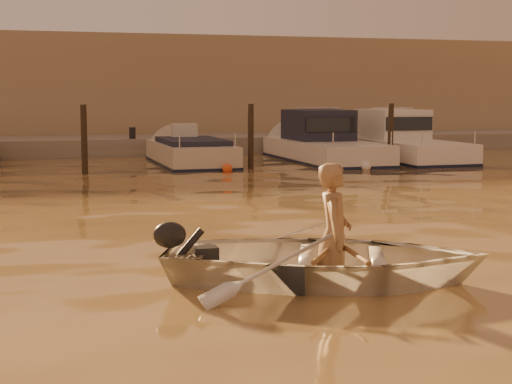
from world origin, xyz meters
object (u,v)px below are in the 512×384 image
object	(u,v)px
dinghy	(326,259)
moored_boat_3	(191,157)
waterfront_building	(66,92)
moored_boat_4	(325,143)
person	(334,235)
moored_boat_5	(400,141)

from	to	relation	value
dinghy	moored_boat_3	xyz separation A→B (m)	(1.73, 16.52, -0.06)
moored_boat_3	waterfront_building	xyz separation A→B (m)	(-3.37, 11.00, 2.17)
moored_boat_4	waterfront_building	world-z (taller)	waterfront_building
person	moored_boat_3	xyz separation A→B (m)	(1.64, 16.55, -0.35)
moored_boat_4	moored_boat_5	xyz separation A→B (m)	(2.88, 0.00, 0.00)
dinghy	moored_boat_3	world-z (taller)	moored_boat_3
moored_boat_4	dinghy	bearing A→B (deg)	-111.34
dinghy	moored_boat_3	size ratio (longest dim) A/B	0.64
moored_boat_4	waterfront_building	distance (m)	13.77
person	moored_boat_4	bearing A→B (deg)	0.35
moored_boat_3	moored_boat_4	xyz separation A→B (m)	(4.72, 0.00, 0.40)
moored_boat_3	waterfront_building	distance (m)	11.71
dinghy	waterfront_building	bearing A→B (deg)	24.77
moored_boat_4	moored_boat_5	world-z (taller)	same
moored_boat_5	waterfront_building	bearing A→B (deg)	134.92
moored_boat_4	waterfront_building	size ratio (longest dim) A/B	0.16
dinghy	person	world-z (taller)	person
person	waterfront_building	xyz separation A→B (m)	(-1.73, 27.55, 1.82)
person	dinghy	bearing A→B (deg)	90.00
moored_boat_3	moored_boat_5	bearing A→B (deg)	0.00
person	moored_boat_4	xyz separation A→B (m)	(6.36, 16.55, 0.05)
person	waterfront_building	world-z (taller)	waterfront_building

